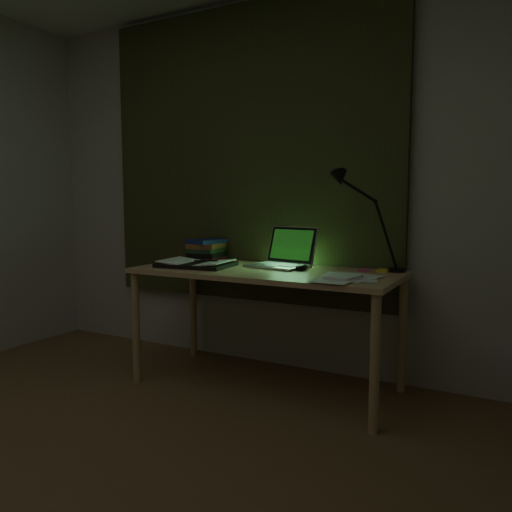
{
  "coord_description": "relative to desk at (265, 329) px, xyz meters",
  "views": [
    {
      "loc": [
        1.71,
        -1.07,
        1.13
      ],
      "look_at": [
        0.35,
        1.45,
        0.82
      ],
      "focal_mm": 35.0,
      "sensor_mm": 36.0,
      "label": 1
    }
  ],
  "objects": [
    {
      "name": "wall_back",
      "position": [
        -0.35,
        0.43,
        0.89
      ],
      "size": [
        3.5,
        0.0,
        2.5
      ],
      "primitive_type": "cube",
      "color": "beige",
      "rests_on": "ground"
    },
    {
      "name": "sticky_yellow",
      "position": [
        0.65,
        0.25,
        0.37
      ],
      "size": [
        0.08,
        0.08,
        0.01
      ],
      "primitive_type": "cube",
      "rotation": [
        0.0,
        0.0,
        -0.24
      ],
      "color": "yellow",
      "rests_on": "desk"
    },
    {
      "name": "open_textbook",
      "position": [
        -0.45,
        -0.08,
        0.38
      ],
      "size": [
        0.47,
        0.36,
        0.04
      ],
      "primitive_type": null,
      "rotation": [
        0.0,
        0.0,
        0.1
      ],
      "color": "white",
      "rests_on": "desk"
    },
    {
      "name": "laptop",
      "position": [
        0.02,
        0.13,
        0.49
      ],
      "size": [
        0.43,
        0.46,
        0.25
      ],
      "primitive_type": null,
      "rotation": [
        0.0,
        0.0,
        -0.2
      ],
      "color": "silver",
      "rests_on": "desk"
    },
    {
      "name": "sticky_pink",
      "position": [
        0.54,
        0.2,
        0.37
      ],
      "size": [
        0.1,
        0.1,
        0.02
      ],
      "primitive_type": "cube",
      "rotation": [
        0.0,
        0.0,
        0.43
      ],
      "color": "#DD5684",
      "rests_on": "desk"
    },
    {
      "name": "book_stack",
      "position": [
        -0.57,
        0.21,
        0.44
      ],
      "size": [
        0.21,
        0.24,
        0.16
      ],
      "primitive_type": null,
      "rotation": [
        0.0,
        0.0,
        -0.04
      ],
      "color": "white",
      "rests_on": "desk"
    },
    {
      "name": "curtain",
      "position": [
        -0.35,
        0.39,
        1.09
      ],
      "size": [
        2.2,
        0.06,
        2.0
      ],
      "primitive_type": "cube",
      "color": "#33381C",
      "rests_on": "wall_back"
    },
    {
      "name": "desk",
      "position": [
        0.0,
        0.0,
        0.0
      ],
      "size": [
        1.59,
        0.7,
        0.73
      ],
      "primitive_type": null,
      "color": "#DCAE76",
      "rests_on": "floor"
    },
    {
      "name": "mouse",
      "position": [
        0.2,
        0.08,
        0.38
      ],
      "size": [
        0.07,
        0.1,
        0.04
      ],
      "primitive_type": "ellipsoid",
      "rotation": [
        0.0,
        0.0,
        -0.06
      ],
      "color": "black",
      "rests_on": "desk"
    },
    {
      "name": "loose_papers",
      "position": [
        0.49,
        -0.12,
        0.37
      ],
      "size": [
        0.41,
        0.42,
        0.02
      ],
      "primitive_type": null,
      "rotation": [
        0.0,
        0.0,
        -0.34
      ],
      "color": "white",
      "rests_on": "desk"
    },
    {
      "name": "desk_lamp",
      "position": [
        0.72,
        0.28,
        0.64
      ],
      "size": [
        0.41,
        0.35,
        0.55
      ],
      "primitive_type": null,
      "rotation": [
        0.0,
        0.0,
        0.17
      ],
      "color": "black",
      "rests_on": "desk"
    }
  ]
}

